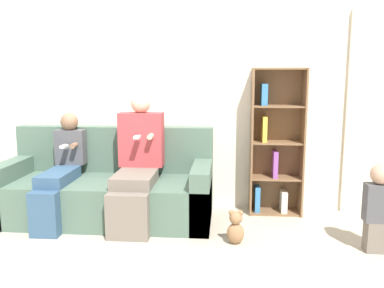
{
  "coord_description": "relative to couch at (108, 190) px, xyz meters",
  "views": [
    {
      "loc": [
        1.04,
        -3.31,
        1.41
      ],
      "look_at": [
        0.71,
        0.58,
        0.76
      ],
      "focal_mm": 38.0,
      "sensor_mm": 36.0,
      "label": 1
    }
  ],
  "objects": [
    {
      "name": "ground_plane",
      "position": [
        0.13,
        -0.53,
        -0.28
      ],
      "size": [
        14.0,
        14.0,
        0.0
      ],
      "primitive_type": "plane",
      "color": "#B2A893"
    },
    {
      "name": "back_wall",
      "position": [
        0.13,
        0.46,
        0.99
      ],
      "size": [
        10.0,
        0.06,
        2.55
      ],
      "color": "silver",
      "rests_on": "ground_plane"
    },
    {
      "name": "curtain_panel",
      "position": [
        2.68,
        0.41,
        0.74
      ],
      "size": [
        0.58,
        0.04,
        2.05
      ],
      "color": "beige",
      "rests_on": "ground_plane"
    },
    {
      "name": "couch",
      "position": [
        0.0,
        0.0,
        0.0
      ],
      "size": [
        2.08,
        0.86,
        0.89
      ],
      "color": "#4C6656",
      "rests_on": "ground_plane"
    },
    {
      "name": "adult_seated",
      "position": [
        0.33,
        -0.09,
        0.35
      ],
      "size": [
        0.44,
        0.8,
        1.24
      ],
      "color": "#70665B",
      "rests_on": "ground_plane"
    },
    {
      "name": "child_seated",
      "position": [
        -0.42,
        -0.14,
        0.24
      ],
      "size": [
        0.3,
        0.82,
        1.04
      ],
      "color": "#335170",
      "rests_on": "ground_plane"
    },
    {
      "name": "toddler_standing",
      "position": [
        2.4,
        -0.61,
        0.09
      ],
      "size": [
        0.22,
        0.16,
        0.73
      ],
      "color": "#70665B",
      "rests_on": "ground_plane"
    },
    {
      "name": "bookshelf",
      "position": [
        1.67,
        0.32,
        0.43
      ],
      "size": [
        0.53,
        0.27,
        1.49
      ],
      "color": "brown",
      "rests_on": "ground_plane"
    },
    {
      "name": "teddy_bear",
      "position": [
        1.27,
        -0.55,
        -0.14
      ],
      "size": [
        0.15,
        0.12,
        0.3
      ],
      "color": "#936B47",
      "rests_on": "ground_plane"
    }
  ]
}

